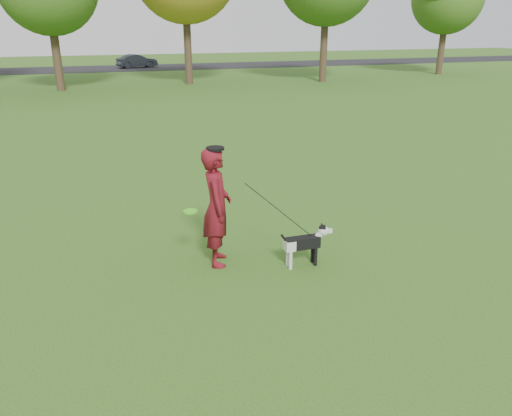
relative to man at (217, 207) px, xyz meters
name	(u,v)px	position (x,y,z in m)	size (l,w,h in m)	color
ground	(250,266)	(0.47, -0.32, -1.01)	(120.00, 120.00, 0.00)	#285116
road	(116,68)	(0.47, 39.68, -1.00)	(120.00, 7.00, 0.02)	black
man	(217,207)	(0.00, 0.00, 0.00)	(0.74, 0.48, 2.02)	#530B1B
dog	(306,241)	(1.39, -0.56, -0.57)	(0.95, 0.19, 0.72)	black
car_mid	(137,61)	(2.32, 39.68, -0.41)	(1.22, 3.50, 1.15)	black
man_held_items	(279,210)	(0.99, -0.31, -0.06)	(2.11, 0.71, 1.54)	#45DB1B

